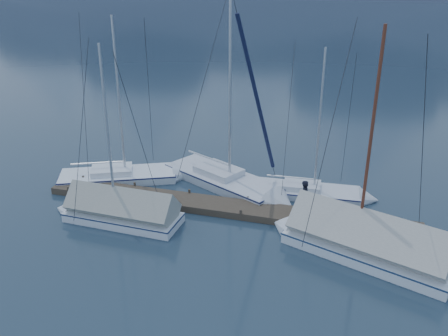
% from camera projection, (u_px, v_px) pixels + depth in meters
% --- Properties ---
extents(ground, '(1000.00, 1000.00, 0.00)m').
position_uv_depth(ground, '(211.00, 231.00, 20.90)').
color(ground, '#162533').
rests_on(ground, ground).
extents(dock, '(18.00, 1.50, 0.54)m').
position_uv_depth(dock, '(224.00, 208.00, 22.63)').
color(dock, '#382D23').
rests_on(dock, ground).
extents(mooring_posts, '(15.12, 1.52, 0.35)m').
position_uv_depth(mooring_posts, '(214.00, 202.00, 22.66)').
color(mooring_posts, '#382D23').
rests_on(mooring_posts, ground).
extents(sailboat_open_left, '(7.36, 4.85, 9.50)m').
position_uv_depth(sailboat_open_left, '(135.00, 176.00, 25.98)').
color(sailboat_open_left, white).
rests_on(sailboat_open_left, ground).
extents(sailboat_open_mid, '(8.17, 5.69, 10.62)m').
position_uv_depth(sailboat_open_mid, '(237.00, 186.00, 24.73)').
color(sailboat_open_mid, silver).
rests_on(sailboat_open_mid, ground).
extents(sailboat_open_right, '(6.27, 2.66, 8.18)m').
position_uv_depth(sailboat_open_right, '(322.00, 194.00, 23.96)').
color(sailboat_open_right, silver).
rests_on(sailboat_open_right, ground).
extents(sailboat_covered_near, '(8.00, 4.85, 9.97)m').
position_uv_depth(sailboat_covered_near, '(354.00, 241.00, 19.19)').
color(sailboat_covered_near, white).
rests_on(sailboat_covered_near, ground).
extents(sailboat_covered_far, '(6.31, 2.66, 8.76)m').
position_uv_depth(sailboat_covered_far, '(113.00, 211.00, 21.65)').
color(sailboat_covered_far, white).
rests_on(sailboat_covered_far, ground).
extents(person, '(0.39, 0.58, 1.59)m').
position_uv_depth(person, '(305.00, 197.00, 21.45)').
color(person, black).
rests_on(person, dock).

